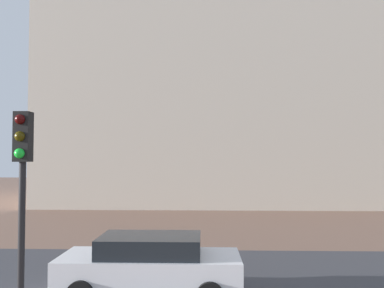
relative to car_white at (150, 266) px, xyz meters
The scene contains 5 objects.
ground_plane 3.69m from the car_white, 77.46° to the left, with size 120.00×120.00×0.00m, color brown.
street_asphalt_strip 1.85m from the car_white, 62.62° to the left, with size 120.00×6.90×0.00m, color #38383D.
landmark_building 25.72m from the car_white, 85.54° to the left, with size 25.52×14.94×37.85m.
car_white is the anchor object (origin of this frame).
traffic_light_pole 4.17m from the car_white, 122.98° to the right, with size 0.28×0.34×4.25m.
Camera 1 is at (0.56, -3.43, 3.39)m, focal length 36.92 mm.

